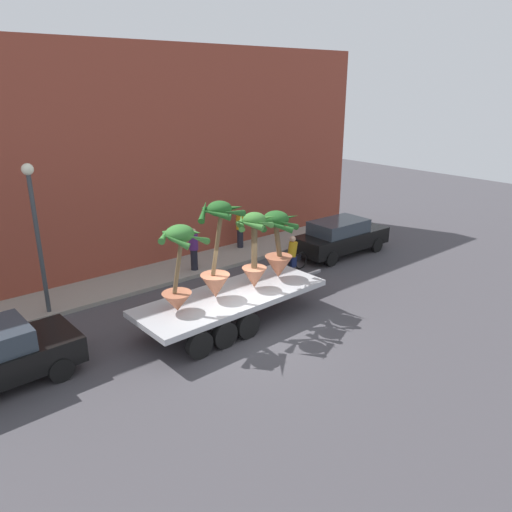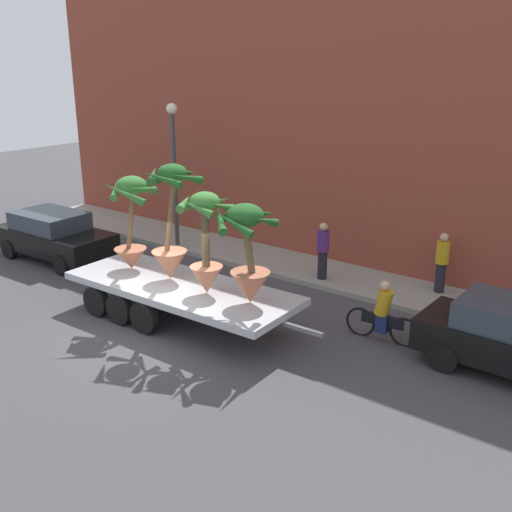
{
  "view_description": "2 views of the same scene",
  "coord_description": "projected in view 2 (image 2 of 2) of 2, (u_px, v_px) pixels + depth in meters",
  "views": [
    {
      "loc": [
        -8.43,
        -10.33,
        7.24
      ],
      "look_at": [
        1.04,
        1.15,
        2.0
      ],
      "focal_mm": 34.72,
      "sensor_mm": 36.0,
      "label": 1
    },
    {
      "loc": [
        10.02,
        -8.93,
        6.42
      ],
      "look_at": [
        1.66,
        2.0,
        1.82
      ],
      "focal_mm": 42.06,
      "sensor_mm": 36.0,
      "label": 2
    }
  ],
  "objects": [
    {
      "name": "potted_palm_middle",
      "position": [
        248.0,
        254.0,
        13.61
      ],
      "size": [
        1.55,
        1.6,
        2.33
      ],
      "color": "#B26647",
      "rests_on": "flatbed_trailer"
    },
    {
      "name": "potted_palm_front",
      "position": [
        131.0,
        221.0,
        15.68
      ],
      "size": [
        1.49,
        1.53,
        2.54
      ],
      "color": "#B26647",
      "rests_on": "flatbed_trailer"
    },
    {
      "name": "street_lamp",
      "position": [
        174.0,
        157.0,
        19.99
      ],
      "size": [
        0.36,
        0.36,
        4.83
      ],
      "color": "#383D42",
      "rests_on": "sidewalk"
    },
    {
      "name": "pedestrian_near_gate",
      "position": [
        442.0,
        262.0,
        16.51
      ],
      "size": [
        0.36,
        0.36,
        1.71
      ],
      "color": "black",
      "rests_on": "sidewalk"
    },
    {
      "name": "cyclist",
      "position": [
        383.0,
        314.0,
        14.05
      ],
      "size": [
        1.84,
        0.38,
        1.54
      ],
      "color": "black",
      "rests_on": "ground"
    },
    {
      "name": "building_facade",
      "position": [
        325.0,
        125.0,
        19.03
      ],
      "size": [
        24.0,
        1.2,
        8.69
      ],
      "primitive_type": "cube",
      "color": "brown",
      "rests_on": "ground"
    },
    {
      "name": "ground_plane",
      "position": [
        152.0,
        335.0,
        14.53
      ],
      "size": [
        60.0,
        60.0,
        0.0
      ],
      "primitive_type": "plane",
      "color": "#423F44"
    },
    {
      "name": "pedestrian_far_left",
      "position": [
        323.0,
        250.0,
        17.52
      ],
      "size": [
        0.36,
        0.36,
        1.71
      ],
      "color": "black",
      "rests_on": "sidewalk"
    },
    {
      "name": "trailing_car",
      "position": [
        54.0,
        235.0,
        19.73
      ],
      "size": [
        4.26,
        2.04,
        1.58
      ],
      "color": "black",
      "rests_on": "ground"
    },
    {
      "name": "potted_palm_rear",
      "position": [
        206.0,
        243.0,
        14.1
      ],
      "size": [
        1.38,
        1.31,
        2.49
      ],
      "color": "#C17251",
      "rests_on": "flatbed_trailer"
    },
    {
      "name": "flatbed_trailer",
      "position": [
        173.0,
        290.0,
        15.25
      ],
      "size": [
        7.26,
        2.48,
        0.98
      ],
      "color": "#B7BABF",
      "rests_on": "ground"
    },
    {
      "name": "potted_palm_extra",
      "position": [
        171.0,
        228.0,
        14.94
      ],
      "size": [
        1.4,
        1.46,
        2.99
      ],
      "color": "#C17251",
      "rests_on": "flatbed_trailer"
    },
    {
      "name": "sidewalk",
      "position": [
        293.0,
        266.0,
        19.11
      ],
      "size": [
        24.0,
        2.2,
        0.15
      ],
      "primitive_type": "cube",
      "color": "gray",
      "rests_on": "ground"
    }
  ]
}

